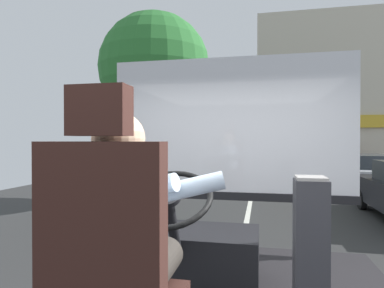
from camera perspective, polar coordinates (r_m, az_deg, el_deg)
The scene contains 10 objects.
ground at distance 10.77m, azimuth 10.17°, elevation -9.26°, with size 18.00×44.00×0.06m.
driver_seat at distance 1.43m, azimuth -13.58°, elevation -22.08°, with size 0.48×0.48×1.28m.
bus_driver at distance 1.47m, azimuth -11.59°, elevation -14.25°, with size 0.81×0.58×0.78m.
steering_console at distance 2.65m, azimuth -1.15°, elevation -18.27°, with size 1.10×1.04×0.88m.
fare_box at distance 2.36m, azimuth 19.82°, elevation -15.73°, with size 0.20×0.23×0.85m.
windshield_panel at distance 3.44m, azimuth 6.49°, elevation -0.04°, with size 2.50×0.08×1.48m.
street_tree at distance 10.19m, azimuth -6.49°, elevation 12.72°, with size 3.30×3.30×5.64m.
shop_building at distance 20.61m, azimuth 24.38°, elevation 7.01°, with size 9.25×5.99×8.25m.
parked_car_white at distance 13.71m, azimuth 27.16°, elevation -4.24°, with size 2.03×4.16×1.31m.
parked_car_red at distance 18.38m, azimuth 23.30°, elevation -2.95°, with size 1.85×4.19×1.33m.
Camera 1 is at (0.33, -1.80, 1.84)m, focal length 30.85 mm.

